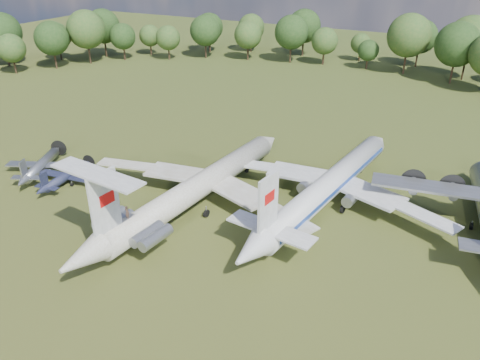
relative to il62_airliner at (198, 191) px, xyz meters
The scene contains 6 objects.
ground 6.84m from the il62_airliner, 157.70° to the left, with size 300.00×300.00×0.00m, color #203D14.
il62_airliner is the anchor object (origin of this frame).
tu104_jet 18.17m from the il62_airliner, 28.85° to the left, with size 35.12×46.83×4.68m, color silver, non-canonical shape.
small_prop_west 21.79m from the il62_airliner, behind, with size 9.62×13.12×1.92m, color black, non-canonical shape.
small_prop_northwest 27.68m from the il62_airliner, behind, with size 11.51×15.70×2.30m, color #97999E, non-canonical shape.
person_on_il62 13.41m from the il62_airliner, 95.88° to the right, with size 0.60×0.39×1.64m, color brown.
Camera 1 is at (37.12, -50.26, 33.19)m, focal length 35.00 mm.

